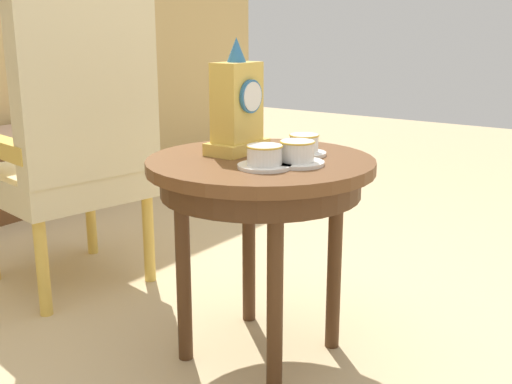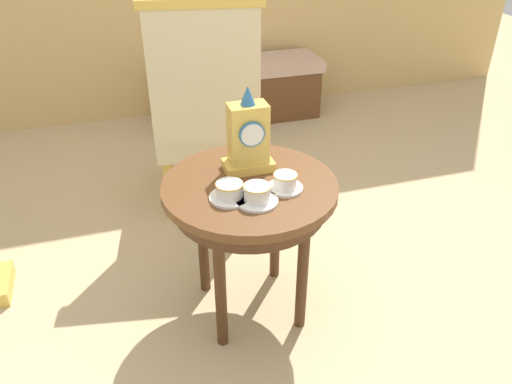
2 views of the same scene
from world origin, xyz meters
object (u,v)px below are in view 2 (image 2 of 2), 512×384
(teacup_right, at_px, (257,195))
(mantel_clock, at_px, (248,138))
(teacup_center, at_px, (285,182))
(teacup_left, at_px, (230,192))
(side_table, at_px, (250,201))
(window_bench, at_px, (244,90))
(armchair, at_px, (206,106))

(teacup_right, bearing_deg, mantel_clock, 80.97)
(teacup_center, relative_size, mantel_clock, 0.39)
(teacup_left, bearing_deg, teacup_center, 1.01)
(side_table, distance_m, window_bench, 2.08)
(teacup_left, height_order, teacup_center, same)
(armchair, bearing_deg, mantel_clock, -88.96)
(side_table, bearing_deg, armchair, 89.19)
(side_table, height_order, teacup_left, teacup_left)
(side_table, xyz_separation_m, teacup_left, (-0.10, -0.08, 0.11))
(side_table, bearing_deg, teacup_right, -95.17)
(mantel_clock, distance_m, window_bench, 2.02)
(mantel_clock, xyz_separation_m, window_bench, (0.51, 1.88, -0.53))
(teacup_right, height_order, mantel_clock, mantel_clock)
(teacup_center, distance_m, mantel_clock, 0.23)
(teacup_left, distance_m, mantel_clock, 0.24)
(teacup_center, distance_m, armchair, 0.92)
(mantel_clock, relative_size, window_bench, 0.29)
(teacup_right, distance_m, mantel_clock, 0.26)
(teacup_left, xyz_separation_m, armchair, (0.11, 0.92, -0.05))
(armchair, bearing_deg, teacup_right, -91.40)
(window_bench, bearing_deg, teacup_center, -101.57)
(armchair, bearing_deg, teacup_center, -83.86)
(teacup_left, relative_size, teacup_right, 0.98)
(teacup_center, height_order, armchair, armchair)
(window_bench, bearing_deg, teacup_right, -104.43)
(side_table, relative_size, teacup_center, 5.02)
(window_bench, bearing_deg, side_table, -105.02)
(teacup_center, bearing_deg, side_table, 144.81)
(teacup_left, relative_size, window_bench, 0.13)
(teacup_left, distance_m, teacup_right, 0.10)
(teacup_left, distance_m, teacup_center, 0.21)
(teacup_left, height_order, teacup_right, teacup_right)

